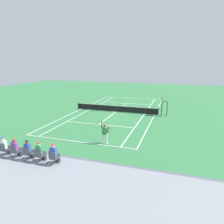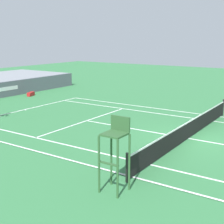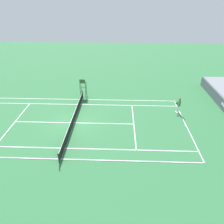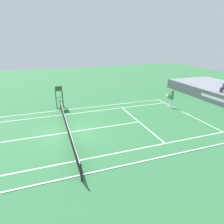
{
  "view_description": "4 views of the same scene",
  "coord_description": "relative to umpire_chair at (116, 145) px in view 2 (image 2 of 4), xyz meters",
  "views": [
    {
      "loc": [
        -8.52,
        27.6,
        7.1
      ],
      "look_at": [
        -0.78,
        4.06,
        1.0
      ],
      "focal_mm": 33.41,
      "sensor_mm": 36.0,
      "label": 1
    },
    {
      "loc": [
        -14.9,
        -5.36,
        4.87
      ],
      "look_at": [
        -0.78,
        4.06,
        1.0
      ],
      "focal_mm": 52.17,
      "sensor_mm": 36.0,
      "label": 2
    },
    {
      "loc": [
        18.0,
        4.77,
        12.13
      ],
      "look_at": [
        -0.78,
        4.06,
        1.0
      ],
      "focal_mm": 32.68,
      "sensor_mm": 36.0,
      "label": 3
    },
    {
      "loc": [
        14.1,
        -1.18,
        6.91
      ],
      "look_at": [
        -0.78,
        4.06,
        1.0
      ],
      "focal_mm": 30.42,
      "sensor_mm": 36.0,
      "label": 4
    }
  ],
  "objects": [
    {
      "name": "equipment_bag",
      "position": [
        10.88,
        15.8,
        -1.4
      ],
      "size": [
        0.95,
        0.62,
        0.32
      ],
      "color": "red",
      "rests_on": "ground"
    },
    {
      "name": "umpire_chair",
      "position": [
        0.0,
        0.0,
        0.0
      ],
      "size": [
        0.77,
        0.77,
        2.44
      ],
      "color": "#2D562D",
      "rests_on": "ground"
    },
    {
      "name": "net",
      "position": [
        6.66,
        0.0,
        -1.03
      ],
      "size": [
        11.98,
        0.1,
        1.07
      ],
      "color": "black",
      "rests_on": "ground"
    },
    {
      "name": "ground_plane",
      "position": [
        6.66,
        0.0,
        -1.56
      ],
      "size": [
        80.0,
        80.0,
        0.0
      ],
      "primitive_type": "plane",
      "color": "#337542"
    },
    {
      "name": "court",
      "position": [
        6.66,
        0.0,
        -1.55
      ],
      "size": [
        11.08,
        23.88,
        0.03
      ],
      "color": "#337542",
      "rests_on": "ground"
    }
  ]
}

